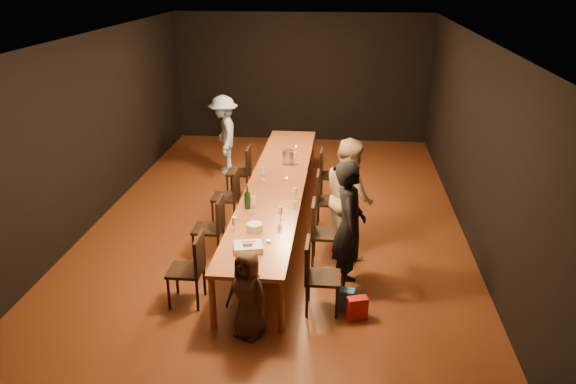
# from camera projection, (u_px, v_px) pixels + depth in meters

# --- Properties ---
(ground) EXTENTS (10.00, 10.00, 0.00)m
(ground) POSITION_uv_depth(u_px,v_px,m) (277.00, 224.00, 9.25)
(ground) COLOR #4F2413
(ground) RESTS_ON ground
(room_shell) EXTENTS (6.04, 10.04, 3.02)m
(room_shell) POSITION_uv_depth(u_px,v_px,m) (276.00, 100.00, 8.48)
(room_shell) COLOR black
(room_shell) RESTS_ON ground
(table) EXTENTS (0.90, 6.00, 0.75)m
(table) POSITION_uv_depth(u_px,v_px,m) (277.00, 185.00, 8.99)
(table) COLOR brown
(table) RESTS_ON ground
(chair_right_0) EXTENTS (0.42, 0.42, 0.93)m
(chair_right_0) POSITION_uv_depth(u_px,v_px,m) (323.00, 277.00, 6.78)
(chair_right_0) COLOR black
(chair_right_0) RESTS_ON ground
(chair_right_1) EXTENTS (0.42, 0.42, 0.93)m
(chair_right_1) POSITION_uv_depth(u_px,v_px,m) (327.00, 233.00, 7.89)
(chair_right_1) COLOR black
(chair_right_1) RESTS_ON ground
(chair_right_2) EXTENTS (0.42, 0.42, 0.93)m
(chair_right_2) POSITION_uv_depth(u_px,v_px,m) (329.00, 200.00, 9.00)
(chair_right_2) COLOR black
(chair_right_2) RESTS_ON ground
(chair_right_3) EXTENTS (0.42, 0.42, 0.93)m
(chair_right_3) POSITION_uv_depth(u_px,v_px,m) (332.00, 175.00, 10.10)
(chair_right_3) COLOR black
(chair_right_3) RESTS_ON ground
(chair_left_0) EXTENTS (0.42, 0.42, 0.93)m
(chair_left_0) POSITION_uv_depth(u_px,v_px,m) (186.00, 269.00, 6.94)
(chair_left_0) COLOR black
(chair_left_0) RESTS_ON ground
(chair_left_1) EXTENTS (0.42, 0.42, 0.93)m
(chair_left_1) POSITION_uv_depth(u_px,v_px,m) (208.00, 228.00, 8.05)
(chair_left_1) COLOR black
(chair_left_1) RESTS_ON ground
(chair_left_2) EXTENTS (0.42, 0.42, 0.93)m
(chair_left_2) POSITION_uv_depth(u_px,v_px,m) (225.00, 196.00, 9.16)
(chair_left_2) COLOR black
(chair_left_2) RESTS_ON ground
(chair_left_3) EXTENTS (0.42, 0.42, 0.93)m
(chair_left_3) POSITION_uv_depth(u_px,v_px,m) (239.00, 172.00, 10.26)
(chair_left_3) COLOR black
(chair_left_3) RESTS_ON ground
(woman_birthday) EXTENTS (0.45, 0.66, 1.76)m
(woman_birthday) POSITION_uv_depth(u_px,v_px,m) (349.00, 227.00, 7.13)
(woman_birthday) COLOR black
(woman_birthday) RESTS_ON ground
(woman_tan) EXTENTS (0.92, 1.02, 1.73)m
(woman_tan) POSITION_uv_depth(u_px,v_px,m) (349.00, 196.00, 8.11)
(woman_tan) COLOR beige
(woman_tan) RESTS_ON ground
(man_blue) EXTENTS (0.86, 1.15, 1.59)m
(man_blue) POSITION_uv_depth(u_px,v_px,m) (224.00, 134.00, 11.36)
(man_blue) COLOR #93B9E4
(man_blue) RESTS_ON ground
(child) EXTENTS (0.61, 0.52, 1.07)m
(child) POSITION_uv_depth(u_px,v_px,m) (248.00, 294.00, 6.28)
(child) COLOR #422A25
(child) RESTS_ON ground
(gift_bag_red) EXTENTS (0.27, 0.20, 0.28)m
(gift_bag_red) POSITION_uv_depth(u_px,v_px,m) (357.00, 308.00, 6.73)
(gift_bag_red) COLOR red
(gift_bag_red) RESTS_ON ground
(gift_bag_blue) EXTENTS (0.24, 0.18, 0.27)m
(gift_bag_blue) POSITION_uv_depth(u_px,v_px,m) (346.00, 299.00, 6.93)
(gift_bag_blue) COLOR #2660A5
(gift_bag_blue) RESTS_ON ground
(birthday_cake) EXTENTS (0.40, 0.35, 0.08)m
(birthday_cake) POSITION_uv_depth(u_px,v_px,m) (248.00, 247.00, 6.79)
(birthday_cake) COLOR white
(birthday_cake) RESTS_ON table
(plate_stack) EXTENTS (0.25, 0.25, 0.11)m
(plate_stack) POSITION_uv_depth(u_px,v_px,m) (255.00, 228.00, 7.27)
(plate_stack) COLOR white
(plate_stack) RESTS_ON table
(champagne_bottle) EXTENTS (0.11, 0.11, 0.37)m
(champagne_bottle) POSITION_uv_depth(u_px,v_px,m) (247.00, 196.00, 7.92)
(champagne_bottle) COLOR black
(champagne_bottle) RESTS_ON table
(ice_bucket) EXTENTS (0.27, 0.27, 0.23)m
(ice_bucket) POSITION_uv_depth(u_px,v_px,m) (288.00, 157.00, 9.79)
(ice_bucket) COLOR silver
(ice_bucket) RESTS_ON table
(wineglass_0) EXTENTS (0.06, 0.06, 0.21)m
(wineglass_0) POSITION_uv_depth(u_px,v_px,m) (234.00, 224.00, 7.25)
(wineglass_0) COLOR beige
(wineglass_0) RESTS_ON table
(wineglass_1) EXTENTS (0.06, 0.06, 0.21)m
(wineglass_1) POSITION_uv_depth(u_px,v_px,m) (280.00, 214.00, 7.57)
(wineglass_1) COLOR beige
(wineglass_1) RESTS_ON table
(wineglass_2) EXTENTS (0.06, 0.06, 0.21)m
(wineglass_2) POSITION_uv_depth(u_px,v_px,m) (254.00, 203.00, 7.89)
(wineglass_2) COLOR silver
(wineglass_2) RESTS_ON table
(wineglass_3) EXTENTS (0.06, 0.06, 0.21)m
(wineglass_3) POSITION_uv_depth(u_px,v_px,m) (295.00, 195.00, 8.19)
(wineglass_3) COLOR beige
(wineglass_3) RESTS_ON table
(wineglass_4) EXTENTS (0.06, 0.06, 0.21)m
(wineglass_4) POSITION_uv_depth(u_px,v_px,m) (263.00, 174.00, 9.03)
(wineglass_4) COLOR silver
(wineglass_4) RESTS_ON table
(wineglass_5) EXTENTS (0.06, 0.06, 0.21)m
(wineglass_5) POSITION_uv_depth(u_px,v_px,m) (295.00, 158.00, 9.76)
(wineglass_5) COLOR silver
(wineglass_5) RESTS_ON table
(tealight_near) EXTENTS (0.05, 0.05, 0.03)m
(tealight_near) POSITION_uv_depth(u_px,v_px,m) (268.00, 241.00, 6.99)
(tealight_near) COLOR #B2B7B2
(tealight_near) RESTS_ON table
(tealight_mid) EXTENTS (0.05, 0.05, 0.03)m
(tealight_mid) POSITION_uv_depth(u_px,v_px,m) (287.00, 179.00, 9.05)
(tealight_mid) COLOR #B2B7B2
(tealight_mid) RESTS_ON table
(tealight_far) EXTENTS (0.05, 0.05, 0.03)m
(tealight_far) POSITION_uv_depth(u_px,v_px,m) (296.00, 147.00, 10.65)
(tealight_far) COLOR #B2B7B2
(tealight_far) RESTS_ON table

